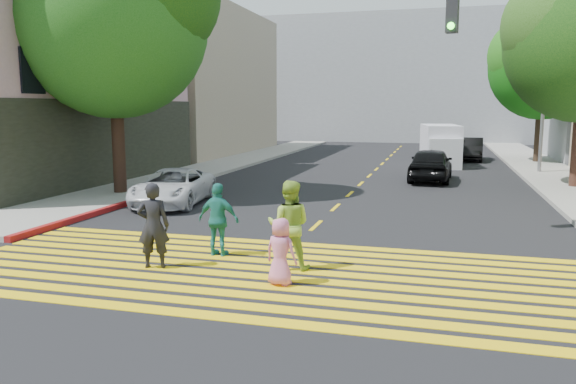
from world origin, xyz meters
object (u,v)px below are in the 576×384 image
at_px(pedestrian_extra, 219,220).
at_px(pedestrian_man, 153,225).
at_px(pedestrian_woman, 289,225).
at_px(pedestrian_child, 281,252).
at_px(tree_right_far, 545,61).
at_px(tree_left, 115,12).
at_px(dark_car_parked, 470,149).
at_px(dark_car_near, 431,164).
at_px(white_van, 440,146).
at_px(silver_car, 446,147).
at_px(white_sedan, 173,187).

bearing_deg(pedestrian_extra, pedestrian_man, 57.59).
distance_m(pedestrian_woman, pedestrian_child, 1.12).
bearing_deg(pedestrian_child, tree_right_far, -93.66).
height_order(tree_left, dark_car_parked, tree_left).
bearing_deg(pedestrian_child, pedestrian_man, 6.25).
bearing_deg(pedestrian_woman, pedestrian_child, 89.94).
distance_m(pedestrian_extra, dark_car_parked, 26.26).
xyz_separation_m(tree_right_far, dark_car_near, (-5.95, -9.60, -5.16)).
relative_size(tree_right_far, pedestrian_woman, 4.76).
relative_size(pedestrian_child, dark_car_near, 0.29).
relative_size(tree_left, dark_car_parked, 2.33).
bearing_deg(pedestrian_child, dark_car_parked, -85.31).
xyz_separation_m(dark_car_near, white_van, (0.38, 7.02, 0.33)).
relative_size(dark_car_near, dark_car_parked, 1.04).
bearing_deg(white_van, pedestrian_man, -111.11).
bearing_deg(pedestrian_woman, dark_car_near, -106.30).
xyz_separation_m(pedestrian_woman, pedestrian_child, (0.13, -1.07, -0.28)).
relative_size(silver_car, dark_car_parked, 1.14).
height_order(dark_car_parked, white_van, white_van).
bearing_deg(white_van, tree_left, -135.57).
xyz_separation_m(tree_right_far, pedestrian_woman, (-8.46, -24.70, -5.00)).
xyz_separation_m(pedestrian_child, dark_car_parked, (4.56, 27.09, 0.06)).
relative_size(tree_left, silver_car, 2.05).
height_order(pedestrian_extra, dark_car_parked, pedestrian_extra).
distance_m(tree_left, white_sedan, 6.76).
bearing_deg(dark_car_parked, pedestrian_woman, -96.86).
bearing_deg(pedestrian_extra, tree_right_far, -108.47).
bearing_deg(silver_car, pedestrian_man, 72.66).
distance_m(tree_left, dark_car_near, 14.60).
relative_size(pedestrian_extra, silver_car, 0.34).
height_order(pedestrian_man, dark_car_parked, pedestrian_man).
bearing_deg(pedestrian_man, pedestrian_child, 153.90).
height_order(pedestrian_extra, white_van, white_van).
xyz_separation_m(tree_right_far, dark_car_parked, (-3.77, 1.32, -5.22)).
distance_m(white_sedan, silver_car, 23.26).
xyz_separation_m(pedestrian_man, white_van, (5.61, 22.80, 0.20)).
bearing_deg(dark_car_near, pedestrian_child, 84.44).
bearing_deg(white_van, dark_car_parked, 57.88).
bearing_deg(tree_left, pedestrian_man, -54.94).
xyz_separation_m(tree_right_far, pedestrian_child, (-8.33, -25.77, -5.28)).
relative_size(white_sedan, silver_car, 0.90).
relative_size(white_sedan, white_van, 0.86).
relative_size(pedestrian_extra, white_sedan, 0.38).
bearing_deg(dark_car_near, silver_car, -90.59).
xyz_separation_m(dark_car_parked, white_van, (-1.80, -3.89, 0.39)).
bearing_deg(silver_car, pedestrian_extra, 74.03).
bearing_deg(pedestrian_man, tree_left, -73.03).
bearing_deg(pedestrian_woman, tree_left, -48.63).
bearing_deg(pedestrian_man, pedestrian_extra, -145.03).
relative_size(tree_right_far, pedestrian_extra, 5.32).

